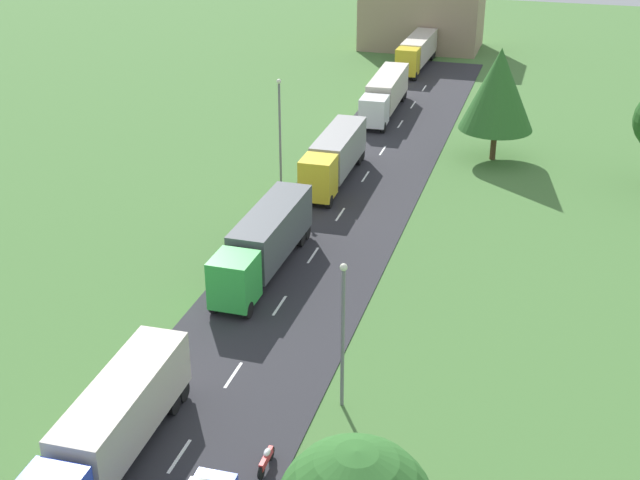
{
  "coord_description": "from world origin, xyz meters",
  "views": [
    {
      "loc": [
        14.71,
        -9.65,
        25.65
      ],
      "look_at": [
        1.11,
        37.23,
        2.34
      ],
      "focal_mm": 48.3,
      "sensor_mm": 36.0,
      "label": 1
    }
  ],
  "objects_px": {
    "tree_birch": "(499,89)",
    "motorcycle_courier": "(266,460)",
    "truck_fifth": "(417,51)",
    "distant_building": "(422,9)",
    "truck_fourth": "(385,93)",
    "truck_third": "(334,156)",
    "truck_lead": "(111,426)",
    "truck_second": "(264,241)",
    "lamppost_second": "(343,328)",
    "lamppost_third": "(280,127)"
  },
  "relations": [
    {
      "from": "tree_birch",
      "to": "motorcycle_courier",
      "type": "bearing_deg",
      "value": -97.21
    },
    {
      "from": "truck_fifth",
      "to": "distant_building",
      "type": "xyz_separation_m",
      "value": [
        -1.43,
        10.94,
        2.88
      ]
    },
    {
      "from": "truck_fourth",
      "to": "truck_fifth",
      "type": "height_order",
      "value": "truck_fourth"
    },
    {
      "from": "truck_fifth",
      "to": "distant_building",
      "type": "distance_m",
      "value": 11.4
    },
    {
      "from": "truck_fourth",
      "to": "truck_third",
      "type": "bearing_deg",
      "value": -89.95
    },
    {
      "from": "truck_lead",
      "to": "tree_birch",
      "type": "xyz_separation_m",
      "value": [
        12.06,
        44.6,
        4.09
      ]
    },
    {
      "from": "truck_second",
      "to": "truck_fourth",
      "type": "height_order",
      "value": "truck_second"
    },
    {
      "from": "truck_lead",
      "to": "truck_fourth",
      "type": "height_order",
      "value": "truck_fourth"
    },
    {
      "from": "truck_lead",
      "to": "truck_third",
      "type": "xyz_separation_m",
      "value": [
        0.33,
        35.78,
        0.11
      ]
    },
    {
      "from": "lamppost_second",
      "to": "distant_building",
      "type": "distance_m",
      "value": 78.21
    },
    {
      "from": "truck_second",
      "to": "lamppost_third",
      "type": "height_order",
      "value": "lamppost_third"
    },
    {
      "from": "truck_second",
      "to": "tree_birch",
      "type": "bearing_deg",
      "value": 64.95
    },
    {
      "from": "truck_lead",
      "to": "truck_fourth",
      "type": "relative_size",
      "value": 0.92
    },
    {
      "from": "truck_fourth",
      "to": "truck_fifth",
      "type": "relative_size",
      "value": 1.05
    },
    {
      "from": "truck_second",
      "to": "truck_fourth",
      "type": "relative_size",
      "value": 0.95
    },
    {
      "from": "truck_lead",
      "to": "truck_second",
      "type": "relative_size",
      "value": 0.97
    },
    {
      "from": "distant_building",
      "to": "tree_birch",
      "type": "bearing_deg",
      "value": -71.46
    },
    {
      "from": "motorcycle_courier",
      "to": "truck_fourth",
      "type": "bearing_deg",
      "value": 96.72
    },
    {
      "from": "truck_lead",
      "to": "tree_birch",
      "type": "bearing_deg",
      "value": 74.86
    },
    {
      "from": "truck_fifth",
      "to": "tree_birch",
      "type": "bearing_deg",
      "value": -67.59
    },
    {
      "from": "truck_third",
      "to": "lamppost_second",
      "type": "xyz_separation_m",
      "value": [
        8.27,
        -28.75,
        2.21
      ]
    },
    {
      "from": "truck_lead",
      "to": "truck_third",
      "type": "bearing_deg",
      "value": 89.46
    },
    {
      "from": "truck_second",
      "to": "truck_third",
      "type": "xyz_separation_m",
      "value": [
        0.08,
        16.44,
        -0.01
      ]
    },
    {
      "from": "truck_fifth",
      "to": "lamppost_third",
      "type": "relative_size",
      "value": 1.48
    },
    {
      "from": "truck_second",
      "to": "distant_building",
      "type": "bearing_deg",
      "value": 91.42
    },
    {
      "from": "truck_third",
      "to": "lamppost_second",
      "type": "height_order",
      "value": "lamppost_second"
    },
    {
      "from": "lamppost_second",
      "to": "truck_second",
      "type": "bearing_deg",
      "value": 124.14
    },
    {
      "from": "truck_lead",
      "to": "truck_fifth",
      "type": "distance_m",
      "value": 73.67
    },
    {
      "from": "truck_third",
      "to": "lamppost_second",
      "type": "distance_m",
      "value": 29.99
    },
    {
      "from": "truck_second",
      "to": "tree_birch",
      "type": "relative_size",
      "value": 1.31
    },
    {
      "from": "motorcycle_courier",
      "to": "tree_birch",
      "type": "height_order",
      "value": "tree_birch"
    },
    {
      "from": "tree_birch",
      "to": "truck_second",
      "type": "bearing_deg",
      "value": -115.05
    },
    {
      "from": "lamppost_second",
      "to": "tree_birch",
      "type": "bearing_deg",
      "value": 84.74
    },
    {
      "from": "truck_fourth",
      "to": "tree_birch",
      "type": "bearing_deg",
      "value": -41.31
    },
    {
      "from": "truck_fifth",
      "to": "motorcycle_courier",
      "type": "relative_size",
      "value": 6.51
    },
    {
      "from": "truck_fourth",
      "to": "truck_lead",
      "type": "bearing_deg",
      "value": -90.33
    },
    {
      "from": "truck_lead",
      "to": "truck_fifth",
      "type": "relative_size",
      "value": 0.96
    },
    {
      "from": "motorcycle_courier",
      "to": "lamppost_third",
      "type": "height_order",
      "value": "lamppost_third"
    },
    {
      "from": "truck_fourth",
      "to": "motorcycle_courier",
      "type": "height_order",
      "value": "truck_fourth"
    },
    {
      "from": "truck_lead",
      "to": "truck_fourth",
      "type": "distance_m",
      "value": 54.92
    },
    {
      "from": "lamppost_second",
      "to": "distant_building",
      "type": "relative_size",
      "value": 0.52
    },
    {
      "from": "truck_fourth",
      "to": "truck_fifth",
      "type": "xyz_separation_m",
      "value": [
        -0.24,
        18.75,
        -0.01
      ]
    },
    {
      "from": "truck_second",
      "to": "distant_building",
      "type": "xyz_separation_m",
      "value": [
        -1.61,
        65.26,
        2.78
      ]
    },
    {
      "from": "truck_second",
      "to": "lamppost_third",
      "type": "xyz_separation_m",
      "value": [
        -3.93,
        14.88,
        2.55
      ]
    },
    {
      "from": "motorcycle_courier",
      "to": "lamppost_second",
      "type": "height_order",
      "value": "lamppost_second"
    },
    {
      "from": "truck_second",
      "to": "truck_fifth",
      "type": "bearing_deg",
      "value": 90.2
    },
    {
      "from": "truck_third",
      "to": "motorcycle_courier",
      "type": "relative_size",
      "value": 6.22
    },
    {
      "from": "truck_third",
      "to": "truck_fourth",
      "type": "height_order",
      "value": "truck_third"
    },
    {
      "from": "truck_lead",
      "to": "lamppost_second",
      "type": "xyz_separation_m",
      "value": [
        8.61,
        7.03,
        2.31
      ]
    },
    {
      "from": "lamppost_third",
      "to": "motorcycle_courier",
      "type": "bearing_deg",
      "value": -72.56
    }
  ]
}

